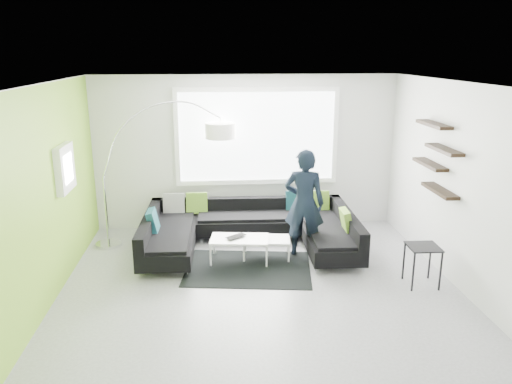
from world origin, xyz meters
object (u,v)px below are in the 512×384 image
at_px(coffee_table, 253,248).
at_px(side_table, 422,265).
at_px(laptop, 238,238).
at_px(person, 304,203).
at_px(arc_lamp, 103,177).
at_px(sectional_sofa, 249,232).

bearing_deg(coffee_table, side_table, -18.87).
relative_size(coffee_table, laptop, 2.86).
height_order(coffee_table, person, person).
bearing_deg(arc_lamp, sectional_sofa, -16.02).
bearing_deg(sectional_sofa, coffee_table, -83.66).
bearing_deg(side_table, sectional_sofa, 147.33).
bearing_deg(side_table, laptop, 157.31).
xyz_separation_m(arc_lamp, person, (3.22, -0.68, -0.34)).
bearing_deg(laptop, side_table, -60.13).
bearing_deg(coffee_table, laptop, -159.24).
bearing_deg(person, sectional_sofa, -1.27).
relative_size(sectional_sofa, side_table, 5.97).
bearing_deg(coffee_table, arc_lamp, 168.76).
height_order(arc_lamp, laptop, arc_lamp).
xyz_separation_m(coffee_table, person, (0.82, 0.11, 0.68)).
bearing_deg(person, coffee_table, 23.45).
distance_m(sectional_sofa, laptop, 0.48).
bearing_deg(sectional_sofa, laptop, -114.18).
distance_m(side_table, laptop, 2.73).
xyz_separation_m(arc_lamp, side_table, (4.68, -1.91, -0.92)).
relative_size(coffee_table, side_table, 1.99).
height_order(coffee_table, arc_lamp, arc_lamp).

